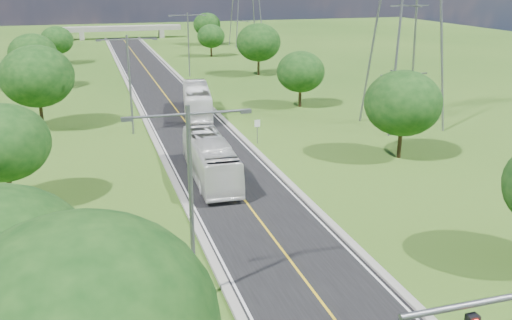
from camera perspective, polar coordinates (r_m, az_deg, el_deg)
The scene contains 20 objects.
ground at distance 75.13m, azimuth -8.64°, elevation 5.85°, with size 260.00×260.00×0.00m, color #294F16.
road at distance 80.95m, azimuth -9.29°, elevation 6.71°, with size 8.00×150.00×0.06m, color black.
curb_left at distance 80.51m, azimuth -12.30°, elevation 6.53°, with size 0.50×150.00×0.22m, color gray.
curb_right at distance 81.59m, azimuth -6.31°, elevation 6.98°, with size 0.50×150.00×0.22m, color gray.
speed_limit_sign at distance 54.88m, azimuth 0.13°, elevation 3.28°, with size 0.55×0.09×2.40m.
overpass at distance 153.69m, azimuth -13.27°, elevation 12.63°, with size 30.00×3.00×3.20m.
streetlight_near_left at distance 26.92m, azimuth -6.55°, elevation -3.00°, with size 5.90×0.25×10.00m.
streetlight_mid_left at distance 58.73m, azimuth -12.55°, elevation 8.17°, with size 5.90×0.25×10.00m.
streetlight_far_right at distance 92.73m, azimuth -6.78°, elevation 11.93°, with size 5.90×0.25×10.00m.
tree_lb at distance 42.60m, azimuth -23.93°, elevation 1.60°, with size 6.30×6.30×7.33m.
tree_lc at distance 63.74m, azimuth -21.06°, elevation 7.81°, with size 7.56×7.56×8.79m.
tree_ld at distance 87.68m, azimuth -21.43°, elevation 9.84°, with size 6.72×6.72×7.82m.
tree_le at distance 111.43m, azimuth -19.30°, elevation 11.24°, with size 5.88×5.88×6.84m.
tree_rb at distance 51.32m, azimuth 14.48°, elevation 5.52°, with size 6.72×6.72×7.82m.
tree_rc at distance 70.45m, azimuth 4.48°, elevation 8.79°, with size 5.88×5.88×6.84m.
tree_rd at distance 93.45m, azimuth 0.25°, elevation 11.68°, with size 7.14×7.14×8.30m.
tree_re at distance 116.05m, azimuth -4.53°, elevation 12.24°, with size 5.46×5.46×6.35m.
tree_rf at distance 136.20m, azimuth -4.93°, elevation 13.34°, with size 6.30×6.30×7.33m.
bus_outbound at distance 66.43m, azimuth -5.93°, elevation 5.94°, with size 2.89×12.36×3.44m, color white.
bus_inbound at distance 45.12m, azimuth -4.59°, elevation 0.10°, with size 2.79×11.91×3.32m, color silver.
Camera 1 is at (-10.30, -12.78, 15.53)m, focal length 40.00 mm.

